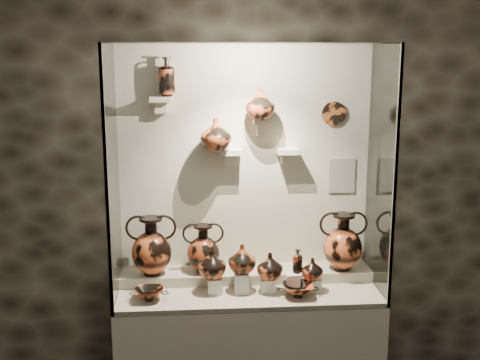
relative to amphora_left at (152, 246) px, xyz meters
name	(u,v)px	position (x,y,z in m)	size (l,w,h in m)	color
wall_back	(245,164)	(0.63, 0.19, 0.50)	(5.00, 0.02, 3.20)	black
plinth	(248,349)	(0.63, -0.13, -0.70)	(1.70, 0.60, 0.80)	beige
front_tier	(249,291)	(0.63, -0.13, -0.28)	(1.68, 0.58, 0.03)	#B9AB8F
rear_tier	(246,276)	(0.63, 0.04, -0.25)	(1.70, 0.25, 0.10)	#B9AB8F
back_panel	(245,164)	(0.63, 0.18, 0.50)	(1.70, 0.03, 1.60)	beige
glass_front	(254,184)	(0.63, -0.43, 0.50)	(1.70, 0.01, 1.60)	white
glass_left	(112,176)	(-0.22, -0.13, 0.50)	(0.01, 0.60, 1.60)	white
glass_right	(381,172)	(1.48, -0.13, 0.50)	(0.01, 0.60, 1.60)	white
glass_top	(249,43)	(0.63, -0.13, 1.30)	(1.70, 0.60, 0.01)	white
frame_post_left	(107,186)	(-0.21, -0.42, 0.50)	(0.02, 0.02, 1.60)	gray
frame_post_right	(395,181)	(1.47, -0.42, 0.50)	(0.02, 0.02, 1.60)	gray
pedestal_a	(215,286)	(0.41, -0.18, -0.22)	(0.09, 0.09, 0.10)	silver
pedestal_b	(242,283)	(0.58, -0.18, -0.20)	(0.09, 0.09, 0.13)	silver
pedestal_c	(268,285)	(0.75, -0.18, -0.22)	(0.09, 0.09, 0.09)	silver
pedestal_d	(292,282)	(0.91, -0.18, -0.21)	(0.09, 0.09, 0.12)	silver
pedestal_e	(314,284)	(1.05, -0.18, -0.23)	(0.09, 0.09, 0.08)	silver
bracket_ul	(161,99)	(0.08, 0.11, 0.95)	(0.14, 0.12, 0.04)	beige
bracket_ca	(231,152)	(0.53, 0.11, 0.60)	(0.14, 0.12, 0.04)	beige
bracket_cb	(261,121)	(0.73, 0.11, 0.80)	(0.10, 0.12, 0.04)	beige
bracket_cc	(288,151)	(0.91, 0.11, 0.60)	(0.14, 0.12, 0.04)	beige
amphora_left	(152,246)	(0.00, 0.00, 0.00)	(0.32, 0.32, 0.40)	#C95126
amphora_mid	(203,248)	(0.34, 0.03, -0.03)	(0.26, 0.26, 0.33)	#9B391B
amphora_right	(343,242)	(1.28, 0.00, 0.00)	(0.31, 0.31, 0.39)	#C95126
jug_a	(212,264)	(0.39, -0.17, -0.07)	(0.18, 0.18, 0.19)	#C95126
jug_b	(242,259)	(0.58, -0.17, -0.04)	(0.18, 0.18, 0.19)	#9B391B
jug_c	(270,266)	(0.76, -0.19, -0.09)	(0.17, 0.17, 0.17)	#C95126
jug_e	(312,269)	(1.04, -0.20, -0.12)	(0.14, 0.14, 0.14)	#C95126
lekythos_small	(298,260)	(0.94, -0.17, -0.06)	(0.08, 0.08, 0.17)	#9B391B
kylix_left	(149,293)	(0.00, -0.26, -0.22)	(0.23, 0.20, 0.09)	#9B391B
kylix_right	(298,289)	(0.93, -0.28, -0.22)	(0.25, 0.21, 0.10)	#C95126
lekythos_tall	(167,74)	(0.12, 0.09, 1.11)	(0.11, 0.11, 0.28)	#C95126
ovoid_vase_a	(216,135)	(0.43, 0.06, 0.73)	(0.20, 0.20, 0.21)	#9B391B
ovoid_vase_b	(260,104)	(0.72, 0.06, 0.92)	(0.19, 0.19, 0.20)	#9B391B
wall_plate	(334,114)	(1.23, 0.16, 0.84)	(0.16, 0.16, 0.02)	#B25423
info_placard	(342,176)	(1.30, 0.16, 0.42)	(0.18, 0.01, 0.24)	beige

